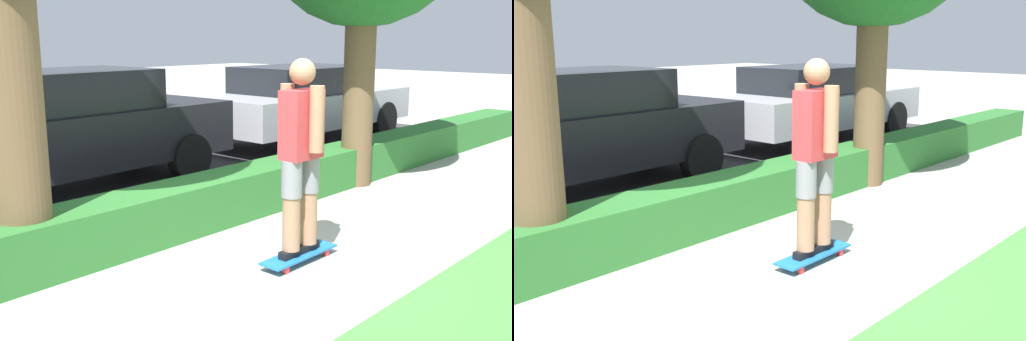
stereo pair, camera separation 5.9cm
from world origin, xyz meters
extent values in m
plane|color=#ADA89E|center=(0.00, 0.00, 0.00)|extent=(60.00, 60.00, 0.00)
cube|color=#38383A|center=(0.00, 4.20, 0.00)|extent=(17.79, 5.00, 0.01)
cube|color=#2D702D|center=(0.00, 1.60, 0.27)|extent=(17.79, 0.60, 0.54)
cube|color=#1E6BAD|center=(0.12, 0.11, 0.08)|extent=(0.89, 0.24, 0.02)
cylinder|color=red|center=(0.42, 0.02, 0.03)|extent=(0.07, 0.04, 0.07)
cylinder|color=red|center=(0.42, 0.20, 0.03)|extent=(0.07, 0.04, 0.07)
cylinder|color=red|center=(-0.18, 0.02, 0.03)|extent=(0.07, 0.04, 0.07)
cylinder|color=red|center=(-0.18, 0.20, 0.03)|extent=(0.07, 0.04, 0.07)
cube|color=black|center=(-0.01, 0.11, 0.12)|extent=(0.26, 0.09, 0.07)
cylinder|color=#A37556|center=(-0.01, 0.11, 0.58)|extent=(0.16, 0.16, 0.84)
cylinder|color=gray|center=(-0.01, 0.11, 0.83)|extent=(0.19, 0.19, 0.34)
cube|color=black|center=(0.25, 0.11, 0.12)|extent=(0.26, 0.09, 0.07)
cylinder|color=#A37556|center=(0.25, 0.11, 0.58)|extent=(0.16, 0.16, 0.84)
cylinder|color=gray|center=(0.25, 0.11, 0.83)|extent=(0.19, 0.19, 0.34)
cube|color=#C6383D|center=(0.12, 0.11, 1.31)|extent=(0.40, 0.22, 0.62)
cylinder|color=#A37556|center=(0.12, -0.06, 1.37)|extent=(0.13, 0.13, 0.58)
cylinder|color=#A37556|center=(0.12, 0.28, 1.37)|extent=(0.13, 0.13, 0.58)
sphere|color=#A37556|center=(0.12, 0.11, 1.77)|extent=(0.24, 0.24, 0.24)
cylinder|color=brown|center=(-1.77, 1.66, 1.75)|extent=(0.48, 0.48, 3.49)
cylinder|color=brown|center=(3.06, 1.42, 1.43)|extent=(0.43, 0.43, 2.85)
cube|color=black|center=(0.17, 4.13, 0.73)|extent=(4.66, 1.87, 0.76)
cube|color=black|center=(0.03, 4.13, 1.37)|extent=(2.44, 1.59, 0.53)
cylinder|color=black|center=(1.60, 3.34, 0.35)|extent=(0.69, 0.21, 0.69)
cylinder|color=black|center=(1.60, 4.93, 0.35)|extent=(0.69, 0.21, 0.69)
cube|color=#B7B7BC|center=(5.36, 4.14, 0.69)|extent=(4.71, 2.02, 0.63)
cube|color=black|center=(5.22, 4.14, 1.26)|extent=(2.46, 1.77, 0.50)
cylinder|color=black|center=(6.82, 3.23, 0.38)|extent=(0.76, 0.24, 0.76)
cylinder|color=black|center=(6.82, 5.05, 0.38)|extent=(0.76, 0.24, 0.76)
cylinder|color=black|center=(3.90, 3.23, 0.38)|extent=(0.76, 0.24, 0.76)
cylinder|color=black|center=(3.90, 5.05, 0.38)|extent=(0.76, 0.24, 0.76)
camera|label=1|loc=(-4.07, -3.18, 2.08)|focal=42.00mm
camera|label=2|loc=(-4.11, -3.14, 2.08)|focal=42.00mm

